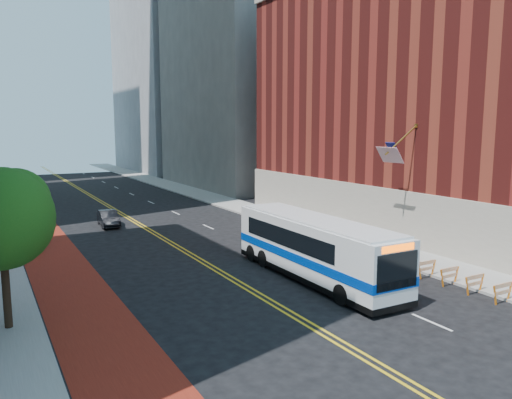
{
  "coord_description": "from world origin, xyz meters",
  "views": [
    {
      "loc": [
        -11.96,
        -16.31,
        8.41
      ],
      "look_at": [
        1.63,
        8.0,
        4.36
      ],
      "focal_mm": 35.0,
      "sensor_mm": 36.0,
      "label": 1
    }
  ],
  "objects_px": {
    "transit_bus": "(313,247)",
    "street_tree": "(2,214)",
    "car_c": "(12,205)",
    "car_a": "(30,239)",
    "car_b": "(108,218)"
  },
  "relations": [
    {
      "from": "car_a",
      "to": "transit_bus",
      "type": "bearing_deg",
      "value": -45.51
    },
    {
      "from": "car_c",
      "to": "transit_bus",
      "type": "bearing_deg",
      "value": -68.32
    },
    {
      "from": "street_tree",
      "to": "car_b",
      "type": "distance_m",
      "value": 22.61
    },
    {
      "from": "car_a",
      "to": "car_c",
      "type": "xyz_separation_m",
      "value": [
        -0.21,
        16.54,
        0.11
      ]
    },
    {
      "from": "car_a",
      "to": "street_tree",
      "type": "bearing_deg",
      "value": -93.37
    },
    {
      "from": "transit_bus",
      "to": "street_tree",
      "type": "bearing_deg",
      "value": 179.26
    },
    {
      "from": "street_tree",
      "to": "car_b",
      "type": "height_order",
      "value": "street_tree"
    },
    {
      "from": "car_a",
      "to": "car_b",
      "type": "relative_size",
      "value": 0.92
    },
    {
      "from": "transit_bus",
      "to": "car_a",
      "type": "bearing_deg",
      "value": 130.41
    },
    {
      "from": "transit_bus",
      "to": "car_c",
      "type": "height_order",
      "value": "transit_bus"
    },
    {
      "from": "street_tree",
      "to": "car_a",
      "type": "distance_m",
      "value": 16.06
    },
    {
      "from": "transit_bus",
      "to": "car_a",
      "type": "distance_m",
      "value": 20.45
    },
    {
      "from": "car_b",
      "to": "car_c",
      "type": "distance_m",
      "value": 13.3
    },
    {
      "from": "car_a",
      "to": "car_c",
      "type": "height_order",
      "value": "car_c"
    },
    {
      "from": "car_a",
      "to": "car_b",
      "type": "distance_m",
      "value": 8.32
    }
  ]
}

